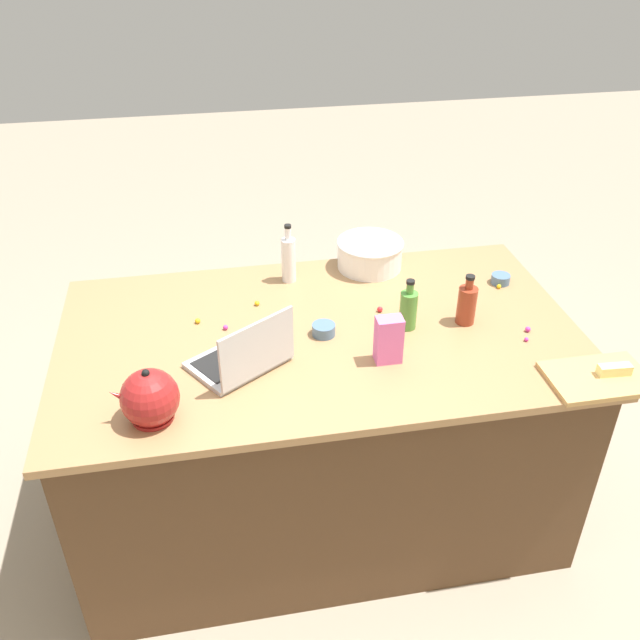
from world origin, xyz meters
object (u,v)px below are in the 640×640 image
(laptop, at_px, (244,357))
(bottle_olive, at_px, (408,309))
(butter_stick_left, at_px, (614,370))
(cutting_board, at_px, (598,378))
(bottle_soy, at_px, (467,304))
(mixing_bowl_large, at_px, (370,253))
(kettle, at_px, (150,398))
(bottle_vinegar, at_px, (289,259))
(ramekin_small, at_px, (324,330))
(candy_bag, at_px, (389,340))
(ramekin_medium, at_px, (501,279))

(laptop, xyz_separation_m, bottle_olive, (-0.61, -0.14, 0.03))
(butter_stick_left, bearing_deg, cutting_board, -0.00)
(bottle_soy, relative_size, bottle_olive, 1.00)
(laptop, height_order, cutting_board, laptop)
(bottle_olive, height_order, cutting_board, bottle_olive)
(mixing_bowl_large, distance_m, kettle, 1.21)
(mixing_bowl_large, xyz_separation_m, bottle_soy, (-0.25, 0.48, 0.01))
(bottle_soy, distance_m, bottle_vinegar, 0.74)
(mixing_bowl_large, relative_size, bottle_olive, 1.42)
(bottle_olive, bearing_deg, bottle_soy, 178.43)
(ramekin_small, relative_size, candy_bag, 0.50)
(bottle_soy, xyz_separation_m, ramekin_small, (0.53, -0.01, -0.06))
(bottle_vinegar, bearing_deg, bottle_olive, 131.66)
(mixing_bowl_large, height_order, bottle_soy, bottle_soy)
(mixing_bowl_large, xyz_separation_m, bottle_vinegar, (0.35, 0.05, 0.04))
(mixing_bowl_large, xyz_separation_m, bottle_olive, (-0.03, 0.47, 0.01))
(bottle_soy, distance_m, candy_bag, 0.39)
(mixing_bowl_large, relative_size, ramekin_medium, 3.71)
(mixing_bowl_large, xyz_separation_m, ramekin_medium, (-0.49, 0.23, -0.05))
(bottle_vinegar, relative_size, ramekin_medium, 3.28)
(cutting_board, relative_size, ramekin_medium, 4.44)
(bottle_vinegar, distance_m, ramekin_medium, 0.87)
(bottle_olive, xyz_separation_m, ramekin_medium, (-0.47, -0.24, -0.06))
(bottle_olive, bearing_deg, cutting_board, 141.59)
(butter_stick_left, bearing_deg, ramekin_medium, -80.34)
(bottle_vinegar, bearing_deg, candy_bag, 112.47)
(kettle, bearing_deg, ramekin_medium, -156.85)
(bottle_vinegar, bearing_deg, mixing_bowl_large, -171.91)
(bottle_olive, xyz_separation_m, ramekin_small, (0.31, -0.01, -0.06))
(mixing_bowl_large, height_order, bottle_olive, bottle_olive)
(bottle_soy, relative_size, butter_stick_left, 1.79)
(bottle_olive, bearing_deg, candy_bag, 56.06)
(bottle_soy, bearing_deg, ramekin_medium, -134.64)
(ramekin_small, bearing_deg, bottle_olive, 178.68)
(bottle_vinegar, height_order, ramekin_medium, bottle_vinegar)
(bottle_olive, bearing_deg, bottle_vinegar, -48.34)
(bottle_olive, bearing_deg, mixing_bowl_large, -86.90)
(butter_stick_left, xyz_separation_m, ramekin_small, (0.89, -0.43, -0.01))
(butter_stick_left, bearing_deg, mixing_bowl_large, -55.85)
(ramekin_medium, bearing_deg, candy_bag, 35.94)
(kettle, height_order, cutting_board, kettle)
(cutting_board, height_order, ramekin_small, ramekin_small)
(bottle_soy, xyz_separation_m, butter_stick_left, (-0.36, 0.41, -0.04))
(candy_bag, bearing_deg, laptop, -5.35)
(laptop, height_order, ramekin_small, laptop)
(laptop, distance_m, bottle_olive, 0.63)
(laptop, distance_m, ramekin_small, 0.34)
(kettle, xyz_separation_m, candy_bag, (-0.79, -0.16, 0.01))
(bottle_soy, relative_size, ramekin_small, 2.33)
(bottle_soy, bearing_deg, kettle, 16.70)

